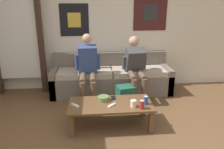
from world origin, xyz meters
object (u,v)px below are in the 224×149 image
object	(u,v)px
person_seated_teen	(136,66)
cell_phone	(113,98)
drink_can_red	(142,105)
game_controller_near_right	(112,105)
pillar_candle	(133,104)
drink_can_blue	(146,100)
ceramic_bowl	(103,98)
game_controller_near_left	(75,105)
person_seated_adult	(88,67)
couch	(111,79)
coffee_table	(110,107)
backpack	(125,97)

from	to	relation	value
person_seated_teen	cell_phone	bearing A→B (deg)	-121.97
drink_can_red	game_controller_near_right	size ratio (longest dim) A/B	0.98
pillar_candle	drink_can_blue	xyz separation A→B (m)	(0.20, 0.07, 0.01)
person_seated_teen	drink_can_red	world-z (taller)	person_seated_teen
cell_phone	pillar_candle	bearing A→B (deg)	-52.38
ceramic_bowl	game_controller_near_left	size ratio (longest dim) A/B	1.39
game_controller_near_left	cell_phone	distance (m)	0.61
cell_phone	game_controller_near_right	bearing A→B (deg)	-100.04
person_seated_adult	ceramic_bowl	size ratio (longest dim) A/B	6.96
person_seated_adult	game_controller_near_right	size ratio (longest dim) A/B	9.84
pillar_candle	game_controller_near_left	bearing A→B (deg)	173.01
couch	coffee_table	distance (m)	1.35
person_seated_adult	drink_can_blue	size ratio (longest dim) A/B	10.04
couch	person_seated_adult	size ratio (longest dim) A/B	1.93
game_controller_near_left	ceramic_bowl	bearing A→B (deg)	19.92
ceramic_bowl	drink_can_blue	xyz separation A→B (m)	(0.61, -0.18, 0.02)
pillar_candle	ceramic_bowl	bearing A→B (deg)	148.79
backpack	game_controller_near_left	size ratio (longest dim) A/B	2.99
drink_can_red	pillar_candle	bearing A→B (deg)	147.78
couch	ceramic_bowl	distance (m)	1.26
couch	game_controller_near_left	size ratio (longest dim) A/B	18.76
pillar_candle	cell_phone	size ratio (longest dim) A/B	0.82
drink_can_blue	drink_can_red	bearing A→B (deg)	-122.97
person_seated_adult	drink_can_red	world-z (taller)	person_seated_adult
drink_can_red	person_seated_adult	bearing A→B (deg)	123.43
coffee_table	game_controller_near_left	size ratio (longest dim) A/B	9.57
ceramic_bowl	game_controller_near_left	world-z (taller)	ceramic_bowl
couch	person_seated_adult	distance (m)	0.73
game_controller_near_left	coffee_table	bearing A→B (deg)	4.40
game_controller_near_left	person_seated_teen	bearing A→B (deg)	43.83
couch	person_seated_adult	xyz separation A→B (m)	(-0.47, -0.41, 0.38)
ceramic_bowl	game_controller_near_right	distance (m)	0.23
couch	person_seated_teen	distance (m)	0.66
person_seated_adult	backpack	distance (m)	0.87
coffee_table	person_seated_teen	distance (m)	1.19
person_seated_adult	drink_can_red	distance (m)	1.39
cell_phone	backpack	bearing A→B (deg)	58.73
drink_can_red	cell_phone	world-z (taller)	drink_can_red
cell_phone	coffee_table	bearing A→B (deg)	-108.41
person_seated_adult	backpack	world-z (taller)	person_seated_adult
coffee_table	person_seated_adult	world-z (taller)	person_seated_adult
backpack	ceramic_bowl	world-z (taller)	ceramic_bowl
person_seated_teen	ceramic_bowl	size ratio (longest dim) A/B	6.55
coffee_table	drink_can_red	distance (m)	0.49
backpack	drink_can_blue	xyz separation A→B (m)	(0.19, -0.69, 0.24)
backpack	drink_can_red	xyz separation A→B (m)	(0.10, -0.82, 0.24)
person_seated_teen	drink_can_blue	distance (m)	1.09
person_seated_teen	ceramic_bowl	xyz separation A→B (m)	(-0.66, -0.88, -0.24)
cell_phone	drink_can_blue	bearing A→B (deg)	-30.21
person_seated_teen	coffee_table	bearing A→B (deg)	-119.65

